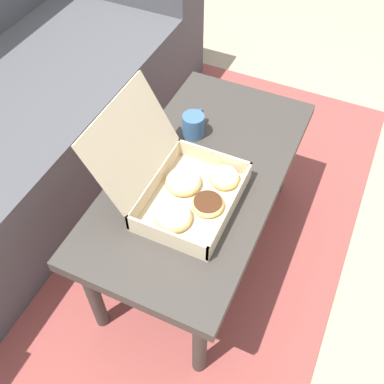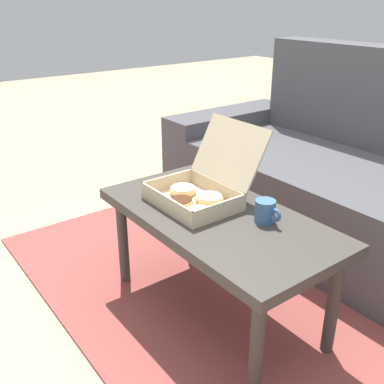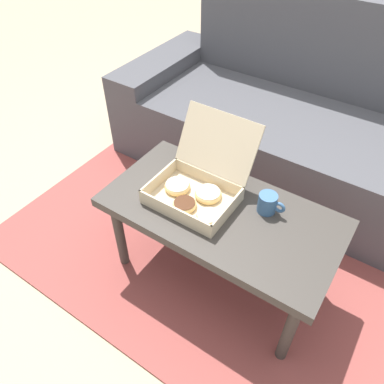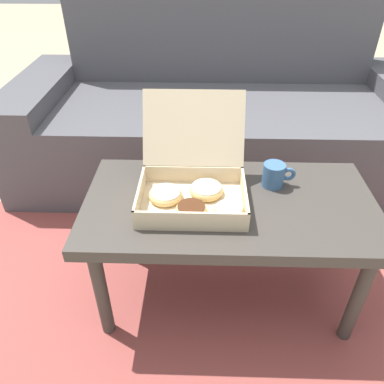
{
  "view_description": "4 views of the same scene",
  "coord_description": "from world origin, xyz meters",
  "px_view_note": "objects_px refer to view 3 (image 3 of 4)",
  "views": [
    {
      "loc": [
        -0.86,
        -0.47,
        1.49
      ],
      "look_at": [
        -0.12,
        -0.13,
        0.5
      ],
      "focal_mm": 42.0,
      "sensor_mm": 36.0,
      "label": 1
    },
    {
      "loc": [
        1.12,
        -1.06,
        1.17
      ],
      "look_at": [
        -0.12,
        -0.13,
        0.5
      ],
      "focal_mm": 42.0,
      "sensor_mm": 36.0,
      "label": 2
    },
    {
      "loc": [
        0.47,
        -1.01,
        1.5
      ],
      "look_at": [
        -0.12,
        -0.13,
        0.5
      ],
      "focal_mm": 35.0,
      "sensor_mm": 36.0,
      "label": 3
    },
    {
      "loc": [
        -0.09,
        -1.05,
        1.17
      ],
      "look_at": [
        -0.12,
        -0.13,
        0.5
      ],
      "focal_mm": 35.0,
      "sensor_mm": 36.0,
      "label": 4
    }
  ],
  "objects_px": {
    "coffee_mug": "(268,203)",
    "coffee_table": "(220,219)",
    "pastry_box": "(198,187)",
    "couch": "(304,128)"
  },
  "relations": [
    {
      "from": "couch",
      "to": "coffee_mug",
      "type": "bearing_deg",
      "value": -79.92
    },
    {
      "from": "coffee_table",
      "to": "pastry_box",
      "type": "distance_m",
      "value": 0.16
    },
    {
      "from": "coffee_table",
      "to": "coffee_mug",
      "type": "height_order",
      "value": "coffee_mug"
    },
    {
      "from": "pastry_box",
      "to": "coffee_mug",
      "type": "distance_m",
      "value": 0.28
    },
    {
      "from": "coffee_table",
      "to": "pastry_box",
      "type": "bearing_deg",
      "value": 175.46
    },
    {
      "from": "coffee_mug",
      "to": "pastry_box",
      "type": "bearing_deg",
      "value": -162.38
    },
    {
      "from": "couch",
      "to": "coffee_table",
      "type": "bearing_deg",
      "value": -90.0
    },
    {
      "from": "pastry_box",
      "to": "coffee_mug",
      "type": "bearing_deg",
      "value": 17.62
    },
    {
      "from": "coffee_mug",
      "to": "coffee_table",
      "type": "bearing_deg",
      "value": -148.11
    },
    {
      "from": "pastry_box",
      "to": "coffee_mug",
      "type": "xyz_separation_m",
      "value": [
        0.26,
        0.08,
        -0.01
      ]
    }
  ]
}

